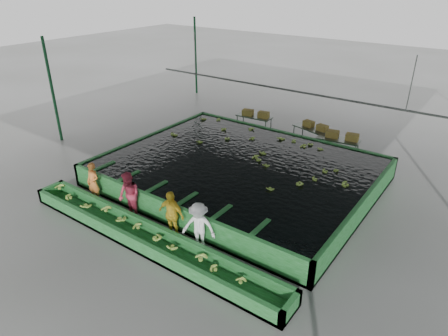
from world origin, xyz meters
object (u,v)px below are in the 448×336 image
Objects in this scene: worker_d at (199,227)px; packing_table_right at (337,148)px; worker_b at (129,196)px; packing_table_left at (254,123)px; worker_a at (93,182)px; packing_table_mid at (311,136)px; box_stack_mid at (315,128)px; sorting_trough at (146,238)px; worker_c at (171,214)px; box_stack_left at (256,116)px; box_stack_right at (342,139)px; flotation_tank at (239,171)px.

packing_table_right is at bearing 64.23° from worker_d.
worker_b is 0.91× the size of packing_table_left.
worker_a reaches higher than packing_table_mid.
packing_table_right is (3.79, 8.95, -0.41)m from worker_b.
packing_table_right is 1.58m from box_stack_mid.
worker_a is 10.49m from box_stack_mid.
worker_d is 9.58m from box_stack_mid.
sorting_trough is 6.16× the size of worker_c.
box_stack_left is (-0.87, 9.44, 0.00)m from worker_b.
box_stack_right is (5.82, 9.05, 0.10)m from worker_a.
worker_d reaches higher than flotation_tank.
box_stack_mid is (0.13, 0.03, 0.43)m from packing_table_mid.
worker_c is 0.88× the size of packing_table_left.
flotation_tank is 5.42× the size of packing_table_left.
worker_d is at bearing 10.13° from worker_b.
packing_table_right is (1.90, 8.95, -0.39)m from worker_c.
worker_b is at bearing 152.56° from sorting_trough.
worker_a is at bearing 166.94° from sorting_trough.
packing_table_right is at bearing 77.17° from worker_b.
worker_b reaches higher than worker_c.
packing_table_mid is 1.33× the size of box_stack_right.
box_stack_left reaches higher than packing_table_mid.
packing_table_mid is at bearing 163.89° from box_stack_right.
packing_table_mid is 0.45m from box_stack_mid.
box_stack_mid is at bearing 62.15° from worker_a.
worker_a is 1.06× the size of box_stack_left.
packing_table_mid is at bearing 84.32° from worker_c.
worker_b is 1.18× the size of box_stack_right.
sorting_trough is 10.41m from box_stack_mid.
packing_table_mid is 1.63m from packing_table_right.
worker_b is 9.86m from box_stack_right.
worker_c reaches higher than box_stack_right.
worker_c is 1.15× the size of box_stack_left.
worker_a is (-3.45, 0.80, 0.50)m from sorting_trough.
packing_table_right is at bearing -20.51° from packing_table_mid.
worker_b reaches higher than box_stack_mid.
packing_table_mid is (0.72, 5.23, -0.02)m from flotation_tank.
packing_table_left is 0.99× the size of packing_table_right.
worker_d reaches higher than box_stack_left.
worker_d reaches higher than box_stack_right.
worker_c is 9.57m from box_stack_mid.
worker_c is (0.35, 0.80, 0.56)m from sorting_trough.
worker_c is at bearing 159.32° from worker_d.
worker_c is at bearing -92.22° from packing_table_mid.
box_stack_right is at bearing 73.96° from worker_c.
worker_a is at bearing -122.77° from box_stack_right.
worker_b is 9.80m from packing_table_mid.
worker_c is 9.54m from packing_table_mid.
worker_d is (4.90, 0.00, 0.04)m from worker_a.
sorting_trough is 10.35m from packing_table_mid.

